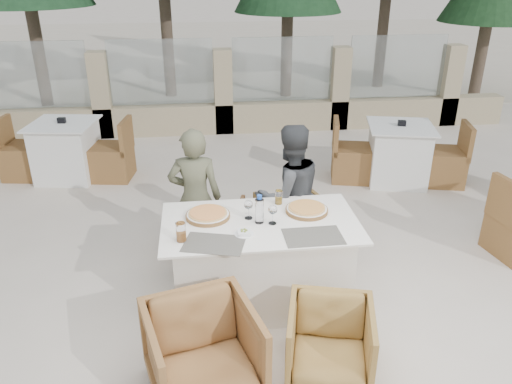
{
  "coord_description": "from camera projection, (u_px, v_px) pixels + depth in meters",
  "views": [
    {
      "loc": [
        -0.45,
        -3.51,
        2.69
      ],
      "look_at": [
        0.01,
        0.33,
        0.9
      ],
      "focal_mm": 35.0,
      "sensor_mm": 36.0,
      "label": 1
    }
  ],
  "objects": [
    {
      "name": "bg_table_b",
      "position": [
        398.0,
        154.0,
        6.57
      ],
      "size": [
        1.79,
        1.18,
        0.77
      ],
      "primitive_type": null,
      "rotation": [
        0.0,
        0.0,
        -0.23
      ],
      "color": "white",
      "rests_on": "ground"
    },
    {
      "name": "placemat_near_left",
      "position": [
        214.0,
        244.0,
        3.73
      ],
      "size": [
        0.51,
        0.41,
        0.0
      ],
      "primitive_type": "cube",
      "rotation": [
        0.0,
        0.0,
        -0.27
      ],
      "color": "#5E5A50",
      "rests_on": "dining_table"
    },
    {
      "name": "placemat_near_right",
      "position": [
        313.0,
        236.0,
        3.83
      ],
      "size": [
        0.45,
        0.31,
        0.0
      ],
      "primitive_type": "cube",
      "rotation": [
        0.0,
        0.0,
        0.01
      ],
      "color": "#5E5A50",
      "rests_on": "dining_table"
    },
    {
      "name": "armchair_far_left",
      "position": [
        212.0,
        227.0,
        5.0
      ],
      "size": [
        0.72,
        0.73,
        0.54
      ],
      "primitive_type": "imported",
      "rotation": [
        0.0,
        0.0,
        2.87
      ],
      "color": "brown",
      "rests_on": "ground"
    },
    {
      "name": "ground",
      "position": [
        259.0,
        301.0,
        4.35
      ],
      "size": [
        80.0,
        80.0,
        0.0
      ],
      "primitive_type": "plane",
      "color": "beige",
      "rests_on": "ground"
    },
    {
      "name": "armchair_far_right",
      "position": [
        291.0,
        221.0,
        5.09
      ],
      "size": [
        0.76,
        0.77,
        0.56
      ],
      "primitive_type": "imported",
      "rotation": [
        0.0,
        0.0,
        3.44
      ],
      "color": "olive",
      "rests_on": "ground"
    },
    {
      "name": "olive_dish",
      "position": [
        244.0,
        232.0,
        3.85
      ],
      "size": [
        0.11,
        0.11,
        0.04
      ],
      "primitive_type": null,
      "rotation": [
        0.0,
        0.0,
        0.05
      ],
      "color": "white",
      "rests_on": "dining_table"
    },
    {
      "name": "sand_patch",
      "position": [
        207.0,
        48.0,
        16.95
      ],
      "size": [
        30.0,
        16.0,
        0.01
      ],
      "primitive_type": "cube",
      "color": "beige",
      "rests_on": "ground"
    },
    {
      "name": "beer_glass_right",
      "position": [
        279.0,
        197.0,
        4.33
      ],
      "size": [
        0.06,
        0.06,
        0.13
      ],
      "primitive_type": "cylinder",
      "rotation": [
        0.0,
        0.0,
        -0.02
      ],
      "color": "#BE881A",
      "rests_on": "dining_table"
    },
    {
      "name": "perimeter_wall_far",
      "position": [
        223.0,
        86.0,
        8.33
      ],
      "size": [
        10.0,
        0.34,
        1.6
      ],
      "primitive_type": null,
      "color": "tan",
      "rests_on": "ground"
    },
    {
      "name": "pizza_right",
      "position": [
        307.0,
        209.0,
        4.2
      ],
      "size": [
        0.47,
        0.47,
        0.05
      ],
      "primitive_type": "cylinder",
      "rotation": [
        0.0,
        0.0,
        -0.43
      ],
      "color": "#C75E1B",
      "rests_on": "dining_table"
    },
    {
      "name": "diner_left",
      "position": [
        195.0,
        198.0,
        4.66
      ],
      "size": [
        0.52,
        0.37,
        1.36
      ],
      "primitive_type": "imported",
      "rotation": [
        0.0,
        0.0,
        3.05
      ],
      "color": "#5B5C43",
      "rests_on": "ground"
    },
    {
      "name": "water_bottle",
      "position": [
        259.0,
        209.0,
        3.99
      ],
      "size": [
        0.08,
        0.08,
        0.24
      ],
      "primitive_type": "cylinder",
      "rotation": [
        0.0,
        0.0,
        0.21
      ],
      "color": "#9DBECE",
      "rests_on": "dining_table"
    },
    {
      "name": "armchair_near_right",
      "position": [
        330.0,
        342.0,
        3.49
      ],
      "size": [
        0.72,
        0.73,
        0.55
      ],
      "primitive_type": "imported",
      "rotation": [
        0.0,
        0.0,
        -0.25
      ],
      "color": "olive",
      "rests_on": "ground"
    },
    {
      "name": "bg_table_a",
      "position": [
        67.0,
        151.0,
        6.69
      ],
      "size": [
        1.75,
        1.06,
        0.77
      ],
      "primitive_type": null,
      "rotation": [
        0.0,
        0.0,
        -0.15
      ],
      "color": "white",
      "rests_on": "ground"
    },
    {
      "name": "armchair_near_left",
      "position": [
        203.0,
        353.0,
        3.31
      ],
      "size": [
        0.86,
        0.88,
        0.66
      ],
      "primitive_type": "imported",
      "rotation": [
        0.0,
        0.0,
        0.26
      ],
      "color": "olive",
      "rests_on": "ground"
    },
    {
      "name": "diner_right",
      "position": [
        289.0,
        195.0,
        4.69
      ],
      "size": [
        0.79,
        0.69,
        1.39
      ],
      "primitive_type": "imported",
      "rotation": [
        0.0,
        0.0,
        3.41
      ],
      "color": "#3E4043",
      "rests_on": "ground"
    },
    {
      "name": "beer_glass_left",
      "position": [
        181.0,
        232.0,
        3.74
      ],
      "size": [
        0.1,
        0.1,
        0.15
      ],
      "primitive_type": "cylinder",
      "rotation": [
        0.0,
        0.0,
        -0.41
      ],
      "color": "#C26B1B",
      "rests_on": "dining_table"
    },
    {
      "name": "dining_table",
      "position": [
        260.0,
        262.0,
        4.21
      ],
      "size": [
        1.6,
        0.9,
        0.77
      ],
      "primitive_type": null,
      "color": "white",
      "rests_on": "ground"
    },
    {
      "name": "wine_glass_centre",
      "position": [
        248.0,
        208.0,
        4.07
      ],
      "size": [
        0.09,
        0.09,
        0.18
      ],
      "primitive_type": null,
      "rotation": [
        0.0,
        0.0,
        -0.28
      ],
      "color": "silver",
      "rests_on": "dining_table"
    },
    {
      "name": "pizza_left",
      "position": [
        208.0,
        215.0,
        4.11
      ],
      "size": [
        0.47,
        0.47,
        0.05
      ],
      "primitive_type": "cylinder",
      "rotation": [
        0.0,
        0.0,
        -0.35
      ],
      "color": "orange",
      "rests_on": "dining_table"
    },
    {
      "name": "wine_glass_near",
      "position": [
        273.0,
        213.0,
        3.98
      ],
      "size": [
        0.08,
        0.08,
        0.18
      ],
      "primitive_type": null,
      "rotation": [
        0.0,
        0.0,
        -0.12
      ],
      "color": "white",
      "rests_on": "dining_table"
    }
  ]
}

